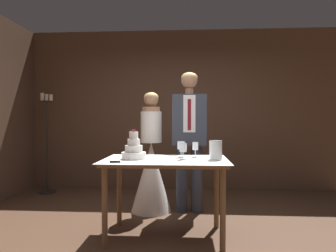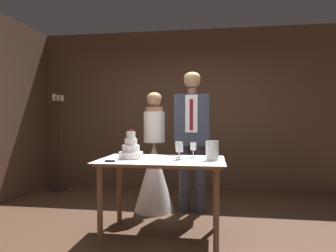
% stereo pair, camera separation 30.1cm
% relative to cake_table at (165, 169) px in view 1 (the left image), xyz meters
% --- Properties ---
extents(ground_plane, '(40.00, 40.00, 0.00)m').
position_rel_cake_table_xyz_m(ground_plane, '(0.06, -0.17, -0.72)').
color(ground_plane, '#4C3323').
extents(wall_back, '(5.46, 0.12, 2.81)m').
position_rel_cake_table_xyz_m(wall_back, '(0.06, 2.22, 0.69)').
color(wall_back, '#513828').
rests_on(wall_back, ground_plane).
extents(cake_table, '(1.31, 0.80, 0.82)m').
position_rel_cake_table_xyz_m(cake_table, '(0.00, 0.00, 0.00)').
color(cake_table, brown).
rests_on(cake_table, ground_plane).
extents(tiered_cake, '(0.26, 0.26, 0.31)m').
position_rel_cake_table_xyz_m(tiered_cake, '(-0.33, -0.00, 0.19)').
color(tiered_cake, white).
rests_on(tiered_cake, cake_table).
extents(cake_knife, '(0.39, 0.06, 0.02)m').
position_rel_cake_table_xyz_m(cake_knife, '(-0.40, -0.28, 0.11)').
color(cake_knife, silver).
rests_on(cake_knife, cake_table).
extents(wine_glass_near, '(0.08, 0.08, 0.17)m').
position_rel_cake_table_xyz_m(wine_glass_near, '(0.19, -0.00, 0.22)').
color(wine_glass_near, silver).
rests_on(wine_glass_near, cake_table).
extents(wine_glass_middle, '(0.07, 0.07, 0.17)m').
position_rel_cake_table_xyz_m(wine_glass_middle, '(0.32, 0.19, 0.22)').
color(wine_glass_middle, silver).
rests_on(wine_glass_middle, cake_table).
extents(wine_glass_far, '(0.08, 0.08, 0.17)m').
position_rel_cake_table_xyz_m(wine_glass_far, '(0.16, 0.17, 0.23)').
color(wine_glass_far, silver).
rests_on(wine_glass_far, cake_table).
extents(hurricane_candle, '(0.13, 0.13, 0.20)m').
position_rel_cake_table_xyz_m(hurricane_candle, '(0.52, -0.01, 0.20)').
color(hurricane_candle, silver).
rests_on(hurricane_candle, cake_table).
extents(bride, '(0.54, 0.54, 1.60)m').
position_rel_cake_table_xyz_m(bride, '(-0.26, 0.88, -0.13)').
color(bride, white).
rests_on(bride, ground_plane).
extents(groom, '(0.45, 0.25, 1.87)m').
position_rel_cake_table_xyz_m(groom, '(0.26, 0.88, 0.35)').
color(groom, '#333847').
rests_on(groom, ground_plane).
extents(candle_stand, '(0.28, 0.28, 1.68)m').
position_rel_cake_table_xyz_m(candle_stand, '(-2.13, 1.76, 0.12)').
color(candle_stand, black).
rests_on(candle_stand, ground_plane).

